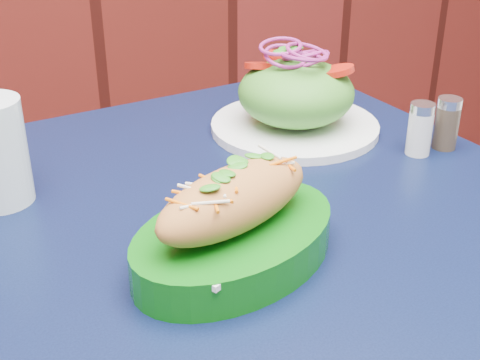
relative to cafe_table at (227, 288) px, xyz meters
name	(u,v)px	position (x,y,z in m)	size (l,w,h in m)	color
cafe_table	(227,288)	(0.00, 0.00, 0.00)	(0.86, 0.86, 0.75)	black
banh_mi_basket	(235,225)	(-0.02, -0.07, 0.13)	(0.27, 0.22, 0.11)	#0B600F
salad_plate	(296,98)	(0.20, 0.19, 0.14)	(0.24, 0.24, 0.13)	white
salt_shaker	(420,129)	(0.30, 0.05, 0.12)	(0.03, 0.03, 0.07)	white
pepper_shaker	(447,123)	(0.35, 0.05, 0.12)	(0.03, 0.03, 0.07)	#3F3326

